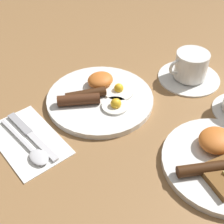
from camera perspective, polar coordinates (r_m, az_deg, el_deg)
The scene contains 7 objects.
ground_plane at distance 0.79m, azimuth -2.18°, elevation 1.98°, with size 3.00×3.00×0.00m, color olive.
breakfast_plate_near at distance 0.78m, azimuth -2.27°, elevation 2.78°, with size 0.27×0.27×0.05m.
breakfast_plate_far at distance 0.67m, azimuth 19.59°, elevation -8.42°, with size 0.25×0.25×0.05m.
teacup_near at distance 0.87m, azimuth 14.12°, elevation 7.72°, with size 0.17×0.17×0.08m.
napkin at distance 0.71m, azimuth -15.15°, elevation -4.93°, with size 0.12×0.20×0.01m, color white.
knife at distance 0.72m, azimuth -14.88°, elevation -3.73°, with size 0.02×0.19×0.01m.
spoon at distance 0.68m, azimuth -14.06°, elevation -7.18°, with size 0.04×0.18×0.01m.
Camera 1 is at (0.40, 0.45, 0.51)m, focal length 50.00 mm.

